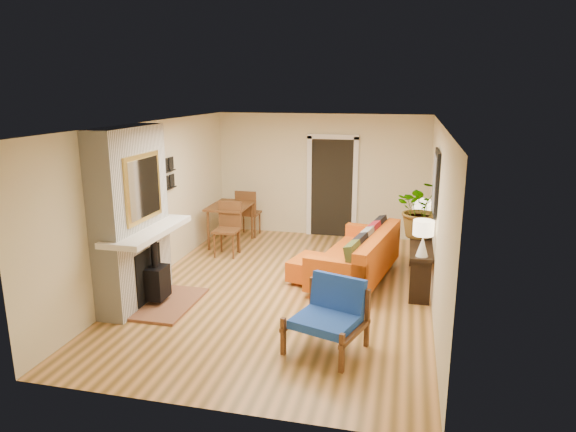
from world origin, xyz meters
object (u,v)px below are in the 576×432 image
(dining_table, at_px, (234,213))
(console_table, at_px, (420,250))
(lamp_far, at_px, (422,211))
(lamp_near, at_px, (423,234))
(sofa, at_px, (361,257))
(ottoman, at_px, (316,269))
(blue_chair, at_px, (330,311))
(houseplant, at_px, (422,208))

(dining_table, distance_m, console_table, 3.89)
(dining_table, relative_size, lamp_far, 3.48)
(lamp_near, relative_size, lamp_far, 1.00)
(sofa, xyz_separation_m, console_table, (0.95, 0.02, 0.18))
(ottoman, distance_m, blue_chair, 2.21)
(houseplant, bearing_deg, sofa, -162.88)
(houseplant, bearing_deg, blue_chair, -112.00)
(ottoman, distance_m, console_table, 1.71)
(ottoman, height_order, lamp_near, lamp_near)
(dining_table, distance_m, houseplant, 3.83)
(houseplant, bearing_deg, dining_table, 162.84)
(blue_chair, relative_size, lamp_far, 1.92)
(lamp_near, bearing_deg, console_table, 90.00)
(sofa, distance_m, lamp_near, 1.38)
(console_table, height_order, lamp_far, lamp_far)
(sofa, height_order, dining_table, dining_table)
(blue_chair, distance_m, houseplant, 2.98)
(blue_chair, bearing_deg, houseplant, 68.00)
(sofa, distance_m, blue_chair, 2.39)
(lamp_far, bearing_deg, dining_table, 169.13)
(dining_table, height_order, houseplant, houseplant)
(sofa, relative_size, houseplant, 2.52)
(ottoman, xyz_separation_m, blue_chair, (0.56, -2.12, 0.24))
(ottoman, relative_size, dining_table, 0.49)
(sofa, distance_m, dining_table, 3.04)
(blue_chair, height_order, dining_table, dining_table)
(lamp_far, bearing_deg, lamp_near, -90.00)
(houseplant, bearing_deg, ottoman, -161.28)
(console_table, xyz_separation_m, houseplant, (-0.01, 0.27, 0.63))
(sofa, height_order, lamp_far, lamp_far)
(dining_table, relative_size, lamp_near, 3.48)
(sofa, xyz_separation_m, blue_chair, (-0.14, -2.39, 0.07))
(blue_chair, distance_m, dining_table, 4.57)
(sofa, distance_m, console_table, 0.97)
(houseplant, bearing_deg, lamp_far, 88.64)
(ottoman, distance_m, dining_table, 2.63)
(console_table, xyz_separation_m, lamp_far, (0.00, 0.69, 0.49))
(ottoman, height_order, console_table, console_table)
(lamp_far, bearing_deg, ottoman, -149.37)
(sofa, height_order, ottoman, sofa)
(dining_table, xyz_separation_m, console_table, (3.63, -1.38, -0.09))
(blue_chair, distance_m, lamp_far, 3.34)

